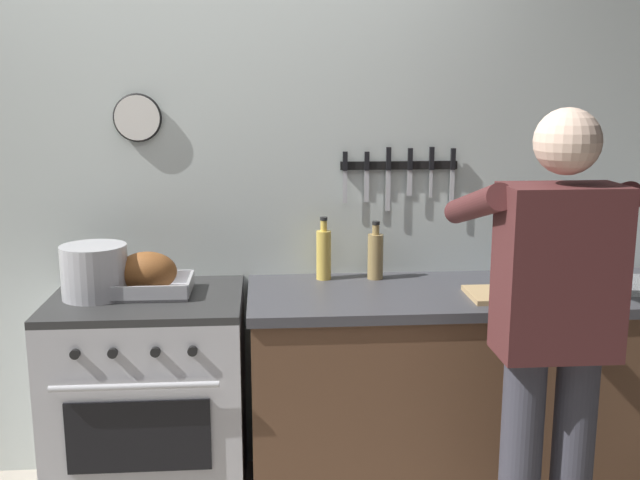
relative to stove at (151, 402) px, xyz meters
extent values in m
cube|color=silver|center=(0.22, 0.36, 0.85)|extent=(6.00, 0.10, 2.60)
cube|color=black|center=(1.07, 0.30, 0.93)|extent=(0.51, 0.02, 0.04)
cube|color=silver|center=(0.83, 0.29, 0.84)|extent=(0.02, 0.00, 0.14)
cube|color=black|center=(0.83, 0.29, 0.95)|extent=(0.02, 0.02, 0.08)
cube|color=silver|center=(0.92, 0.29, 0.84)|extent=(0.02, 0.00, 0.14)
cube|color=black|center=(0.92, 0.29, 0.95)|extent=(0.02, 0.02, 0.08)
cube|color=silver|center=(1.02, 0.29, 0.82)|extent=(0.02, 0.00, 0.18)
cube|color=black|center=(1.02, 0.29, 0.96)|extent=(0.02, 0.02, 0.10)
cube|color=silver|center=(1.11, 0.29, 0.86)|extent=(0.02, 0.00, 0.11)
cube|color=black|center=(1.11, 0.29, 0.96)|extent=(0.02, 0.02, 0.09)
cube|color=silver|center=(1.21, 0.29, 0.85)|extent=(0.01, 0.00, 0.12)
cube|color=black|center=(1.21, 0.29, 0.96)|extent=(0.02, 0.02, 0.10)
cube|color=silver|center=(1.30, 0.29, 0.82)|extent=(0.02, 0.00, 0.19)
cube|color=black|center=(1.30, 0.29, 0.96)|extent=(0.02, 0.02, 0.09)
cylinder|color=white|center=(-0.05, 0.29, 1.14)|extent=(0.19, 0.02, 0.19)
torus|color=black|center=(-0.05, 0.29, 1.14)|extent=(0.20, 0.02, 0.20)
cube|color=brown|center=(1.42, 0.00, -0.02)|extent=(2.00, 0.62, 0.86)
cube|color=#3D3D42|center=(1.42, 0.00, 0.43)|extent=(2.03, 0.65, 0.04)
cube|color=#BCBCC1|center=(0.00, 0.00, -0.02)|extent=(0.76, 0.62, 0.87)
cube|color=black|center=(0.00, -0.31, 0.00)|extent=(0.53, 0.01, 0.28)
cube|color=#2D2D2D|center=(0.00, 0.00, 0.43)|extent=(0.76, 0.62, 0.03)
cylinder|color=black|center=(-0.21, -0.32, 0.33)|extent=(0.04, 0.02, 0.04)
cylinder|color=black|center=(-0.08, -0.32, 0.33)|extent=(0.04, 0.02, 0.04)
cylinder|color=black|center=(0.08, -0.32, 0.33)|extent=(0.04, 0.02, 0.04)
cylinder|color=black|center=(0.21, -0.32, 0.33)|extent=(0.04, 0.02, 0.04)
cylinder|color=silver|center=(0.00, -0.34, 0.21)|extent=(0.61, 0.02, 0.02)
cylinder|color=#383842|center=(1.33, -0.66, -0.02)|extent=(0.14, 0.14, 0.86)
cylinder|color=#383842|center=(1.51, -0.66, -0.02)|extent=(0.14, 0.14, 0.86)
cube|color=#4C2323|center=(1.42, -0.66, 0.69)|extent=(0.38, 0.22, 0.56)
sphere|color=beige|center=(1.42, -0.66, 1.10)|extent=(0.21, 0.21, 0.21)
cylinder|color=#4C2323|center=(1.21, -0.42, 0.87)|extent=(0.09, 0.55, 0.22)
cylinder|color=#4C2323|center=(1.63, -0.42, 0.87)|extent=(0.09, 0.55, 0.22)
cube|color=#B7B7BC|center=(0.00, 0.03, 0.46)|extent=(0.34, 0.25, 0.01)
cube|color=#B7B7BC|center=(0.00, -0.09, 0.49)|extent=(0.34, 0.01, 0.05)
cube|color=#B7B7BC|center=(0.00, 0.16, 0.49)|extent=(0.34, 0.01, 0.05)
cube|color=#B7B7BC|center=(-0.17, 0.03, 0.49)|extent=(0.01, 0.25, 0.05)
cube|color=#B7B7BC|center=(0.17, 0.03, 0.49)|extent=(0.01, 0.25, 0.05)
ellipsoid|color=brown|center=(0.00, 0.03, 0.54)|extent=(0.24, 0.17, 0.16)
cylinder|color=#B7B7BC|center=(-0.20, 0.00, 0.56)|extent=(0.26, 0.26, 0.21)
cube|color=tan|center=(1.46, -0.12, 0.46)|extent=(0.36, 0.24, 0.02)
cylinder|color=red|center=(1.68, 0.25, 0.52)|extent=(0.05, 0.05, 0.14)
cylinder|color=red|center=(1.68, 0.25, 0.60)|extent=(0.02, 0.02, 0.03)
cylinder|color=#197219|center=(1.68, 0.25, 0.62)|extent=(0.02, 0.02, 0.01)
cylinder|color=gold|center=(0.73, 0.22, 0.56)|extent=(0.06, 0.06, 0.21)
cylinder|color=gold|center=(0.73, 0.22, 0.69)|extent=(0.03, 0.03, 0.05)
cylinder|color=black|center=(0.73, 0.22, 0.72)|extent=(0.03, 0.03, 0.01)
cylinder|color=#997F4C|center=(0.95, 0.21, 0.55)|extent=(0.07, 0.07, 0.20)
cylinder|color=#997F4C|center=(0.95, 0.21, 0.67)|extent=(0.03, 0.03, 0.04)
cylinder|color=black|center=(0.95, 0.21, 0.70)|extent=(0.03, 0.03, 0.01)
cylinder|color=black|center=(1.62, 0.22, 0.53)|extent=(0.05, 0.05, 0.16)
cylinder|color=black|center=(1.62, 0.22, 0.63)|extent=(0.02, 0.02, 0.04)
cylinder|color=#B21919|center=(1.62, 0.22, 0.65)|extent=(0.03, 0.03, 0.01)
cylinder|color=#338CCC|center=(1.58, 0.08, 0.55)|extent=(0.07, 0.07, 0.19)
cylinder|color=#338CCC|center=(1.58, 0.08, 0.66)|extent=(0.03, 0.03, 0.04)
cylinder|color=white|center=(1.58, 0.08, 0.69)|extent=(0.04, 0.04, 0.01)
camera|label=1|loc=(0.47, -2.92, 1.27)|focal=41.98mm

